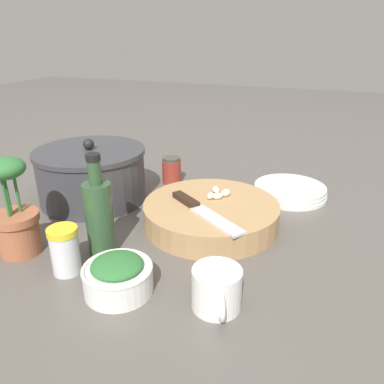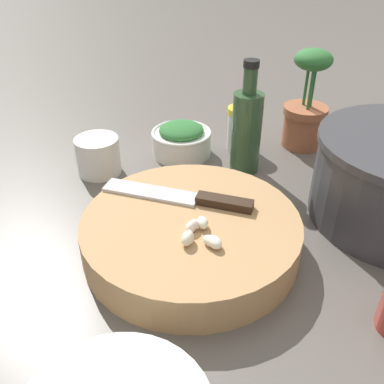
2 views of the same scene
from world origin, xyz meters
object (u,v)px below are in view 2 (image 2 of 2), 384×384
oil_bottle (247,129)px  garlic_cloves (201,234)px  spice_jar (240,129)px  herb_bowl (181,139)px  chef_knife (186,197)px  cutting_board (191,234)px  coffee_mug (98,155)px  potted_herb (306,109)px

oil_bottle → garlic_cloves: bearing=-34.7°
garlic_cloves → oil_bottle: 0.29m
garlic_cloves → spice_jar: bearing=149.4°
herb_bowl → spice_jar: 0.12m
herb_bowl → spice_jar: spice_jar is taller
chef_knife → oil_bottle: (-0.15, 0.16, 0.02)m
cutting_board → oil_bottle: 0.26m
chef_knife → oil_bottle: 0.22m
chef_knife → herb_bowl: bearing=20.3°
coffee_mug → oil_bottle: size_ratio=0.49×
garlic_cloves → spice_jar: 0.37m
garlic_cloves → potted_herb: potted_herb is taller
oil_bottle → herb_bowl: bearing=-134.4°
cutting_board → herb_bowl: herb_bowl is taller
garlic_cloves → herb_bowl: 0.35m
garlic_cloves → coffee_mug: bearing=-162.2°
garlic_cloves → chef_knife: bearing=175.5°
potted_herb → cutting_board: bearing=-51.8°
coffee_mug → potted_herb: potted_herb is taller
cutting_board → chef_knife: chef_knife is taller
spice_jar → oil_bottle: 0.09m
chef_knife → garlic_cloves: (0.10, -0.01, 0.00)m
cutting_board → coffee_mug: size_ratio=3.02×
herb_bowl → garlic_cloves: bearing=-11.7°
cutting_board → garlic_cloves: (0.05, -0.00, 0.04)m
cutting_board → potted_herb: bearing=128.2°
garlic_cloves → spice_jar: spice_jar is taller
cutting_board → coffee_mug: (-0.27, -0.10, 0.01)m
garlic_cloves → potted_herb: 0.44m
chef_knife → coffee_mug: 0.24m
herb_bowl → potted_herb: size_ratio=0.60×
potted_herb → spice_jar: bearing=-99.3°
herb_bowl → chef_knife: bearing=-14.4°
chef_knife → spice_jar: spice_jar is taller
chef_knife → coffee_mug: coffee_mug is taller
oil_bottle → potted_herb: (-0.06, 0.16, -0.00)m
chef_knife → garlic_cloves: garlic_cloves is taller
cutting_board → garlic_cloves: bearing=-0.8°
garlic_cloves → herb_bowl: bearing=168.3°
chef_knife → herb_bowl: (-0.24, 0.06, -0.03)m
spice_jar → coffee_mug: (0.01, -0.29, -0.01)m
coffee_mug → oil_bottle: 0.28m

